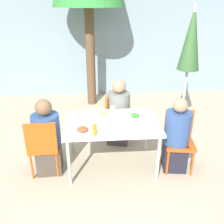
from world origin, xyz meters
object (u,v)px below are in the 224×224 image
at_px(chair_left, 43,144).
at_px(person_right, 177,137).
at_px(chair_far, 114,114).
at_px(closed_umbrella, 191,44).
at_px(bottle, 95,129).
at_px(person_left, 47,140).
at_px(person_far, 119,114).
at_px(drinking_cup, 113,110).
at_px(chair_right, 179,136).
at_px(salad_bowl, 127,124).

xyz_separation_m(chair_left, person_right, (1.84, 0.01, 0.02)).
distance_m(chair_far, closed_umbrella, 1.67).
bearing_deg(bottle, chair_far, 73.04).
bearing_deg(person_right, chair_far, -39.76).
height_order(person_left, person_far, person_far).
height_order(person_right, closed_umbrella, closed_umbrella).
xyz_separation_m(chair_left, chair_far, (1.04, 0.87, 0.00)).
bearing_deg(drinking_cup, person_right, -26.29).
xyz_separation_m(bottle, drinking_cup, (0.28, 0.67, -0.04)).
bearing_deg(person_far, person_left, -42.25).
bearing_deg(person_far, chair_far, -121.84).
distance_m(chair_right, person_right, 0.10).
xyz_separation_m(drinking_cup, salad_bowl, (0.15, -0.43, -0.02)).
distance_m(person_left, salad_bowl, 1.11).
distance_m(chair_left, chair_far, 1.36).
height_order(person_right, chair_far, person_right).
relative_size(chair_far, person_far, 0.76).
xyz_separation_m(person_left, salad_bowl, (1.08, -0.08, 0.25)).
bearing_deg(chair_right, chair_left, 9.92).
bearing_deg(person_left, chair_left, -121.84).
relative_size(person_left, person_far, 0.98).
bearing_deg(person_far, salad_bowl, 15.06).
xyz_separation_m(person_left, bottle, (0.65, -0.32, 0.30)).
bearing_deg(chair_far, chair_left, -36.53).
relative_size(chair_right, salad_bowl, 4.83).
relative_size(person_right, chair_far, 1.29).
bearing_deg(closed_umbrella, bottle, -141.55).
bearing_deg(chair_far, person_right, 56.06).
bearing_deg(chair_left, chair_far, 37.44).
relative_size(person_far, drinking_cup, 11.29).
height_order(closed_umbrella, bottle, closed_umbrella).
bearing_deg(drinking_cup, chair_right, -20.93).
bearing_deg(salad_bowl, person_left, 175.74).
bearing_deg(chair_right, person_far, -34.95).
xyz_separation_m(person_left, person_right, (1.79, -0.08, 0.00)).
xyz_separation_m(person_right, person_far, (-0.74, 0.80, 0.01)).
xyz_separation_m(chair_right, person_far, (-0.80, 0.73, 0.03)).
height_order(chair_right, chair_far, same).
xyz_separation_m(chair_far, person_far, (0.07, -0.07, 0.03)).
height_order(chair_far, bottle, bottle).
bearing_deg(chair_left, chair_right, -0.29).
relative_size(drinking_cup, salad_bowl, 0.56).
distance_m(person_far, bottle, 1.16).
relative_size(person_left, closed_umbrella, 0.49).
distance_m(person_right, bottle, 1.20).
distance_m(chair_right, person_far, 1.08).
bearing_deg(closed_umbrella, salad_bowl, -138.49).
bearing_deg(person_left, person_far, 31.72).
height_order(chair_left, drinking_cup, chair_left).
height_order(chair_left, closed_umbrella, closed_umbrella).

